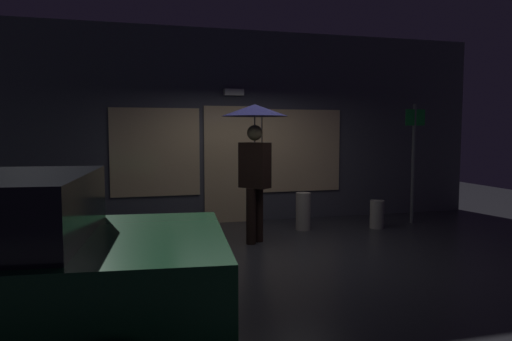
{
  "coord_description": "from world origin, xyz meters",
  "views": [
    {
      "loc": [
        -1.91,
        -6.53,
        1.74
      ],
      "look_at": [
        -0.02,
        0.44,
        1.13
      ],
      "focal_mm": 33.1,
      "sensor_mm": 36.0,
      "label": 1
    }
  ],
  "objects_px": {
    "person_with_umbrella": "(255,138)",
    "sidewalk_bollard_2": "(377,214)",
    "street_sign_post": "(414,156)",
    "sidewalk_bollard": "(303,211)"
  },
  "relations": [
    {
      "from": "sidewalk_bollard",
      "to": "sidewalk_bollard_2",
      "type": "height_order",
      "value": "sidewalk_bollard"
    },
    {
      "from": "sidewalk_bollard_2",
      "to": "sidewalk_bollard",
      "type": "bearing_deg",
      "value": 171.24
    },
    {
      "from": "person_with_umbrella",
      "to": "sidewalk_bollard_2",
      "type": "height_order",
      "value": "person_with_umbrella"
    },
    {
      "from": "person_with_umbrella",
      "to": "sidewalk_bollard",
      "type": "distance_m",
      "value": 1.83
    },
    {
      "from": "street_sign_post",
      "to": "sidewalk_bollard",
      "type": "bearing_deg",
      "value": -178.31
    },
    {
      "from": "person_with_umbrella",
      "to": "street_sign_post",
      "type": "distance_m",
      "value": 3.4
    },
    {
      "from": "street_sign_post",
      "to": "sidewalk_bollard_2",
      "type": "bearing_deg",
      "value": -163.16
    },
    {
      "from": "person_with_umbrella",
      "to": "street_sign_post",
      "type": "xyz_separation_m",
      "value": [
        3.29,
        0.77,
        -0.36
      ]
    },
    {
      "from": "person_with_umbrella",
      "to": "sidewalk_bollard_2",
      "type": "relative_size",
      "value": 4.32
    },
    {
      "from": "person_with_umbrella",
      "to": "sidewalk_bollard_2",
      "type": "xyz_separation_m",
      "value": [
        2.4,
        0.49,
        -1.39
      ]
    }
  ]
}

